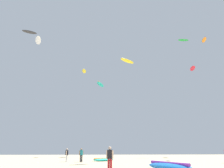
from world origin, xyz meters
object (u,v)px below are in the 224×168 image
at_px(kite_aloft_0, 193,68).
at_px(kite_aloft_3, 127,61).
at_px(person_midground, 67,154).
at_px(kite_aloft_5, 84,71).
at_px(kite_aloft_2, 183,40).
at_px(kite_aloft_6, 38,40).
at_px(person_foreground, 110,157).
at_px(kite_grounded_near, 104,160).
at_px(kite_aloft_4, 29,32).
at_px(kite_aloft_7, 204,40).
at_px(kite_aloft_8, 100,84).
at_px(kite_grounded_mid, 169,166).
at_px(person_right, 81,154).

bearing_deg(kite_aloft_0, kite_aloft_3, -130.93).
xyz_separation_m(person_midground, kite_aloft_5, (1.05, 19.85, 17.64)).
distance_m(kite_aloft_2, kite_aloft_6, 32.31).
xyz_separation_m(person_foreground, kite_grounded_near, (0.23, 15.17, -0.84)).
bearing_deg(kite_grounded_near, kite_aloft_4, 152.58).
xyz_separation_m(kite_grounded_near, kite_aloft_7, (18.02, 4.37, 20.24)).
height_order(kite_grounded_near, kite_aloft_8, kite_aloft_8).
bearing_deg(kite_aloft_6, kite_aloft_8, 12.10).
xyz_separation_m(kite_grounded_mid, kite_aloft_7, (13.75, 19.33, 20.13)).
relative_size(kite_grounded_near, kite_aloft_5, 1.12).
distance_m(kite_aloft_0, kite_aloft_3, 27.85).
bearing_deg(kite_aloft_2, person_foreground, -122.02).
xyz_separation_m(kite_aloft_2, kite_aloft_4, (-31.65, -7.69, -3.24)).
distance_m(kite_grounded_near, kite_aloft_7, 27.45).
bearing_deg(kite_aloft_4, kite_aloft_5, 50.63).
height_order(kite_grounded_mid, kite_aloft_0, kite_aloft_0).
height_order(kite_grounded_near, kite_aloft_2, kite_aloft_2).
bearing_deg(kite_aloft_7, kite_aloft_2, 88.02).
relative_size(kite_grounded_near, kite_aloft_8, 0.72).
distance_m(kite_aloft_3, kite_aloft_8, 24.01).
relative_size(person_midground, kite_aloft_2, 0.69).
relative_size(kite_grounded_near, kite_aloft_7, 1.38).
bearing_deg(kite_aloft_8, kite_grounded_mid, -82.88).
bearing_deg(kite_aloft_3, person_midground, 156.78).
relative_size(person_foreground, kite_aloft_3, 0.75).
relative_size(person_midground, kite_aloft_3, 0.71).
height_order(kite_aloft_3, kite_aloft_8, kite_aloft_8).
distance_m(kite_grounded_mid, kite_aloft_7, 31.11).
distance_m(kite_aloft_0, kite_aloft_7, 11.90).
relative_size(person_right, kite_aloft_8, 0.36).
bearing_deg(person_midground, kite_aloft_6, 127.94).
bearing_deg(kite_aloft_5, kite_aloft_2, -10.13).
distance_m(person_midground, kite_grounded_near, 5.02).
xyz_separation_m(kite_aloft_3, kite_aloft_5, (-6.50, 23.09, 5.96)).
bearing_deg(kite_aloft_8, kite_aloft_3, -83.34).
distance_m(person_right, kite_grounded_mid, 14.53).
height_order(person_midground, kite_grounded_mid, person_midground).
height_order(kite_aloft_2, kite_aloft_8, kite_aloft_2).
xyz_separation_m(kite_grounded_mid, kite_aloft_6, (-18.16, 31.07, 24.39)).
xyz_separation_m(person_right, kite_aloft_7, (20.91, 6.71, 19.46)).
bearing_deg(kite_aloft_0, kite_aloft_7, -102.30).
bearing_deg(kite_aloft_8, person_midground, -103.21).
bearing_deg(kite_grounded_mid, kite_aloft_8, 97.12).
distance_m(person_midground, kite_aloft_6, 30.82).
xyz_separation_m(kite_aloft_4, kite_aloft_5, (9.55, 11.64, -3.38)).
height_order(kite_aloft_0, kite_aloft_5, kite_aloft_0).
xyz_separation_m(kite_aloft_2, kite_aloft_6, (-32.27, 1.53, -0.53)).
relative_size(kite_grounded_mid, kite_aloft_2, 2.26).
bearing_deg(kite_aloft_2, kite_aloft_5, 169.87).
xyz_separation_m(kite_grounded_mid, kite_aloft_4, (-17.55, 21.86, 21.69)).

